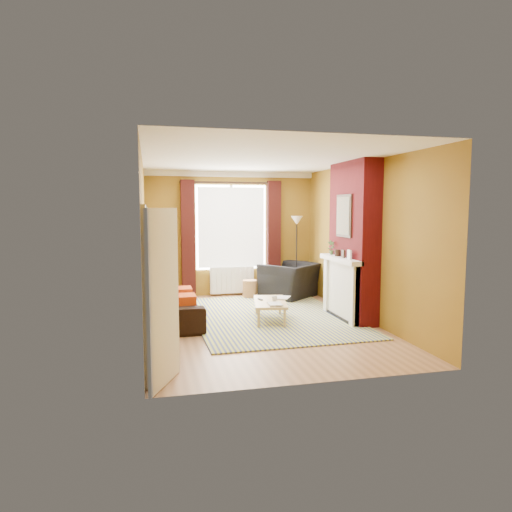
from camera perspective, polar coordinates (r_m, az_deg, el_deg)
name	(u,v)px	position (r m, az deg, el deg)	size (l,w,h in m)	color
ground	(259,324)	(7.95, 0.42, -8.46)	(5.50, 5.50, 0.00)	brown
room_walls	(290,242)	(8.16, 4.33, 1.77)	(3.82, 5.54, 2.83)	#856119
striped_rug	(270,316)	(8.44, 1.77, -7.52)	(2.85, 3.89, 0.02)	#313F87
sofa	(174,303)	(8.19, -10.22, -5.85)	(2.16, 0.85, 0.63)	black
armchair	(290,280)	(10.18, 4.33, -3.06)	(1.18, 1.03, 0.77)	black
coffee_table	(270,303)	(8.07, 1.75, -5.89)	(0.75, 1.17, 0.36)	#D6B97B
wicker_stool	(250,289)	(10.14, -0.79, -4.14)	(0.32, 0.32, 0.40)	#A17045
floor_lamp	(297,233)	(10.33, 5.11, 2.88)	(0.31, 0.31, 1.81)	black
book_a	(268,304)	(7.70, 1.56, -6.06)	(0.22, 0.30, 0.03)	#999999
book_b	(277,297)	(8.31, 2.58, -5.19)	(0.23, 0.31, 0.02)	#999999
mug	(275,299)	(7.98, 2.34, -5.39)	(0.10, 0.10, 0.09)	#999999
tv_remote	(260,299)	(8.14, 0.53, -5.43)	(0.07, 0.15, 0.02)	#28282A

